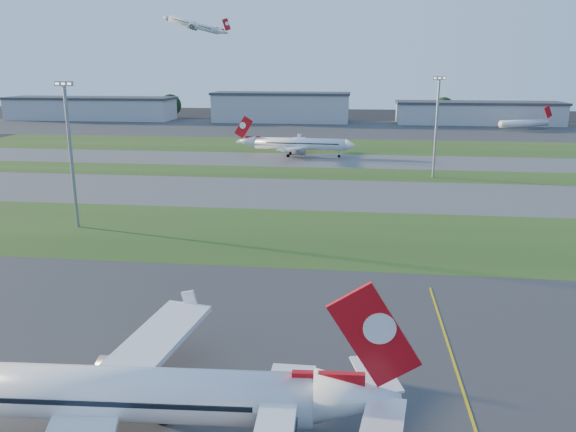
% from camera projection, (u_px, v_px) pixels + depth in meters
% --- Properties ---
extents(ground, '(700.00, 700.00, 0.00)m').
position_uv_depth(ground, '(412.00, 426.00, 45.59)').
color(ground, black).
rests_on(ground, ground).
extents(apron_near, '(300.00, 70.00, 0.01)m').
position_uv_depth(apron_near, '(412.00, 425.00, 45.59)').
color(apron_near, '#333335').
rests_on(apron_near, ground).
extents(grass_strip_a, '(300.00, 34.00, 0.01)m').
position_uv_depth(grass_strip_a, '(384.00, 238.00, 95.46)').
color(grass_strip_a, '#264316').
rests_on(grass_strip_a, ground).
extents(taxiway_a, '(300.00, 32.00, 0.01)m').
position_uv_depth(taxiway_a, '(378.00, 195.00, 127.10)').
color(taxiway_a, '#515154').
rests_on(taxiway_a, ground).
extents(grass_strip_b, '(300.00, 18.00, 0.01)m').
position_uv_depth(grass_strip_b, '(375.00, 175.00, 151.07)').
color(grass_strip_b, '#264316').
rests_on(grass_strip_b, ground).
extents(taxiway_b, '(300.00, 26.00, 0.01)m').
position_uv_depth(taxiway_b, '(373.00, 161.00, 172.17)').
color(taxiway_b, '#515154').
rests_on(taxiway_b, ground).
extents(grass_strip_c, '(300.00, 40.00, 0.01)m').
position_uv_depth(grass_strip_c, '(371.00, 147.00, 203.81)').
color(grass_strip_c, '#264316').
rests_on(grass_strip_c, ground).
extents(apron_far, '(400.00, 80.00, 0.01)m').
position_uv_depth(apron_far, '(368.00, 129.00, 261.35)').
color(apron_far, '#333335').
rests_on(apron_far, ground).
extents(yellow_line, '(0.25, 60.00, 0.02)m').
position_uv_depth(yellow_line, '(475.00, 430.00, 45.01)').
color(yellow_line, gold).
rests_on(yellow_line, ground).
extents(airliner_parked, '(39.61, 33.54, 12.35)m').
position_uv_depth(airliner_parked, '(107.00, 395.00, 42.22)').
color(airliner_parked, white).
rests_on(airliner_parked, ground).
extents(airliner_taxiing, '(36.45, 30.87, 11.37)m').
position_uv_depth(airliner_taxiing, '(299.00, 144.00, 180.84)').
color(airliner_taxiing, white).
rests_on(airliner_taxiing, ground).
extents(airliner_departing, '(28.02, 23.63, 8.77)m').
position_uv_depth(airliner_departing, '(194.00, 25.00, 253.10)').
color(airliner_departing, white).
extents(mini_jet_near, '(26.44, 14.31, 9.48)m').
position_uv_depth(mini_jet_near, '(524.00, 123.00, 255.35)').
color(mini_jet_near, white).
rests_on(mini_jet_near, ground).
extents(light_mast_west, '(3.20, 0.70, 25.80)m').
position_uv_depth(light_mast_west, '(70.00, 146.00, 98.10)').
color(light_mast_west, gray).
rests_on(light_mast_west, ground).
extents(light_mast_centre, '(3.20, 0.70, 25.80)m').
position_uv_depth(light_mast_centre, '(437.00, 121.00, 143.57)').
color(light_mast_centre, gray).
rests_on(light_mast_centre, ground).
extents(hangar_far_west, '(91.80, 23.00, 12.20)m').
position_uv_depth(hangar_far_west, '(91.00, 108.00, 306.17)').
color(hangar_far_west, '#9EA0A6').
rests_on(hangar_far_west, ground).
extents(hangar_west, '(71.40, 23.00, 15.20)m').
position_uv_depth(hangar_west, '(281.00, 107.00, 293.44)').
color(hangar_west, '#9EA0A6').
rests_on(hangar_west, ground).
extents(hangar_east, '(81.60, 23.00, 11.20)m').
position_uv_depth(hangar_east, '(478.00, 113.00, 282.20)').
color(hangar_east, '#9EA0A6').
rests_on(hangar_east, ground).
extents(tree_far_west, '(11.00, 11.00, 12.00)m').
position_uv_depth(tree_far_west, '(35.00, 105.00, 323.24)').
color(tree_far_west, black).
rests_on(tree_far_west, ground).
extents(tree_west, '(12.10, 12.10, 13.20)m').
position_uv_depth(tree_west, '(170.00, 105.00, 315.59)').
color(tree_west, black).
rests_on(tree_west, ground).
extents(tree_mid_west, '(9.90, 9.90, 10.80)m').
position_uv_depth(tree_mid_west, '(330.00, 109.00, 301.51)').
color(tree_mid_west, black).
rests_on(tree_mid_west, ground).
extents(tree_mid_east, '(11.55, 11.55, 12.60)m').
position_uv_depth(tree_mid_east, '(444.00, 108.00, 297.08)').
color(tree_mid_east, black).
rests_on(tree_mid_east, ground).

